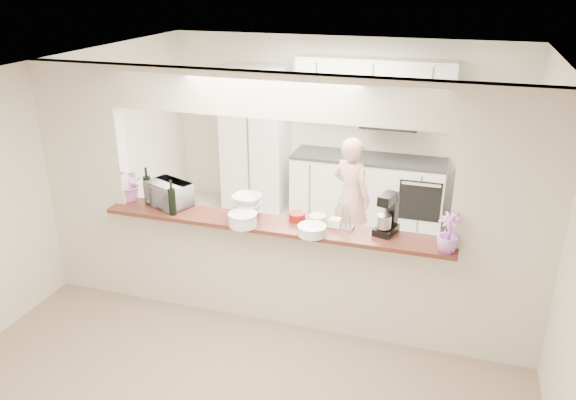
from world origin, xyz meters
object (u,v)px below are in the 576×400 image
at_px(toaster_oven, 169,194).
at_px(stand_mixer, 387,215).
at_px(person, 351,197).
at_px(refrigerator, 491,176).

distance_m(toaster_oven, stand_mixer, 2.21).
xyz_separation_m(stand_mixer, person, (-0.63, 1.59, -0.52)).
bearing_deg(person, toaster_oven, 75.30).
height_order(refrigerator, toaster_oven, refrigerator).
xyz_separation_m(refrigerator, person, (-1.63, -1.00, -0.10)).
height_order(toaster_oven, person, person).
xyz_separation_m(toaster_oven, person, (1.57, 1.60, -0.47)).
bearing_deg(person, refrigerator, -118.54).
xyz_separation_m(refrigerator, toaster_oven, (-3.20, -2.60, 0.36)).
relative_size(refrigerator, stand_mixer, 4.42).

